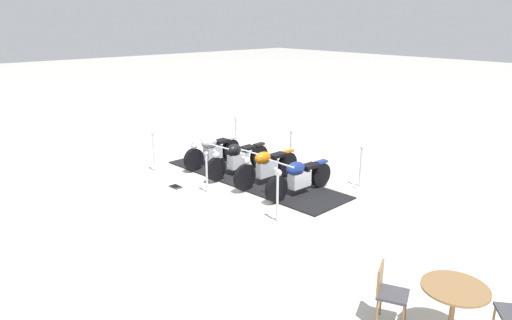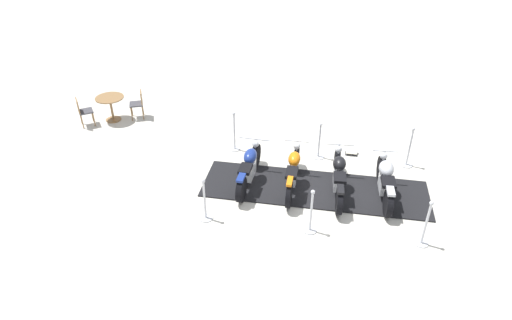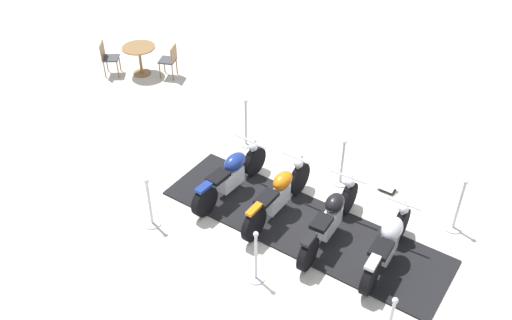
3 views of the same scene
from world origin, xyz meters
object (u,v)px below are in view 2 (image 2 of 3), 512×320
object	(u,v)px
motorcycle_chrome	(385,179)
stanchion_right_mid	(319,147)
cafe_chair_across_table	(138,102)
stanchion_right_front	(408,153)
stanchion_left_front	(425,229)
stanchion_right_rear	(234,136)
stanchion_left_rear	(205,206)
motorcycle_black	(339,175)
motorcycle_navy	(249,166)
cafe_table	(110,103)
stanchion_left_mid	(311,217)
cafe_chair_near_table	(83,110)
info_placard	(351,152)
motorcycle_copper	(293,170)

from	to	relation	value
motorcycle_chrome	stanchion_right_mid	xyz separation A→B (m)	(-1.39, -1.68, -0.15)
motorcycle_chrome	cafe_chair_across_table	world-z (taller)	motorcycle_chrome
stanchion_right_front	stanchion_left_front	xyz separation A→B (m)	(3.01, 0.14, 0.02)
stanchion_right_rear	stanchion_left_rear	bearing A→B (deg)	2.73
motorcycle_black	stanchion_right_front	size ratio (longest dim) A/B	1.99
motorcycle_navy	stanchion_right_mid	bearing A→B (deg)	-44.94
stanchion_right_rear	cafe_table	distance (m)	4.24
cafe_chair_across_table	stanchion_left_rear	bearing A→B (deg)	104.97
stanchion_left_mid	cafe_chair_across_table	size ratio (longest dim) A/B	1.24
stanchion_left_rear	stanchion_left_front	size ratio (longest dim) A/B	0.96
motorcycle_navy	cafe_chair_near_table	size ratio (longest dim) A/B	2.39
stanchion_right_front	stanchion_left_front	world-z (taller)	stanchion_right_front
motorcycle_chrome	stanchion_right_front	xyz separation A→B (m)	(-1.50, 0.62, -0.11)
stanchion_left_mid	info_placard	xyz separation A→B (m)	(-3.35, 0.72, -0.30)
info_placard	cafe_chair_across_table	bearing A→B (deg)	170.71
stanchion_left_rear	cafe_chair_across_table	xyz separation A→B (m)	(-4.22, -3.56, 0.16)
stanchion_right_rear	stanchion_left_mid	bearing A→B (deg)	40.23
motorcycle_chrome	motorcycle_copper	xyz separation A→B (m)	(0.10, -2.15, 0.01)
motorcycle_black	cafe_table	xyz separation A→B (m)	(-2.19, -7.06, 0.12)
stanchion_right_front	cafe_chair_near_table	size ratio (longest dim) A/B	1.27
stanchion_right_front	stanchion_right_rear	size ratio (longest dim) A/B	0.98
motorcycle_navy	stanchion_left_front	xyz separation A→B (m)	(1.35, 3.99, -0.07)
motorcycle_copper	stanchion_left_front	xyz separation A→B (m)	(1.40, 2.92, -0.10)
motorcycle_copper	stanchion_left_rear	distance (m)	2.35
cafe_chair_near_table	cafe_chair_across_table	distance (m)	1.63
stanchion_right_mid	cafe_table	world-z (taller)	stanchion_right_mid
motorcycle_chrome	motorcycle_copper	distance (m)	2.15
motorcycle_navy	stanchion_right_mid	xyz separation A→B (m)	(-1.54, 1.54, -0.14)
motorcycle_copper	cafe_chair_across_table	xyz separation A→B (m)	(-2.60, -5.25, 0.02)
stanchion_left_front	cafe_table	bearing A→B (deg)	-112.29
motorcycle_black	stanchion_right_rear	bearing A→B (deg)	59.80
motorcycle_copper	info_placard	world-z (taller)	motorcycle_copper
stanchion_right_mid	info_placard	size ratio (longest dim) A/B	3.15
motorcycle_navy	cafe_table	xyz separation A→B (m)	(-2.30, -4.92, 0.12)
stanchion_right_mid	stanchion_left_front	xyz separation A→B (m)	(2.90, 2.45, 0.07)
stanchion_right_front	motorcycle_copper	bearing A→B (deg)	-60.00
stanchion_left_mid	cafe_chair_across_table	bearing A→B (deg)	-125.03
motorcycle_chrome	info_placard	xyz separation A→B (m)	(-1.74, -0.82, -0.41)
motorcycle_chrome	stanchion_left_rear	distance (m)	4.22
cafe_chair_near_table	cafe_chair_across_table	xyz separation A→B (m)	(-0.86, 1.38, -0.01)
stanchion_left_mid	stanchion_right_rear	size ratio (longest dim) A/B	0.93
motorcycle_navy	stanchion_left_front	bearing A→B (deg)	-108.66
motorcycle_black	stanchion_right_mid	bearing A→B (deg)	17.17
stanchion_right_front	info_placard	distance (m)	1.49
motorcycle_chrome	info_placard	size ratio (longest dim) A/B	6.08
stanchion_left_mid	stanchion_left_front	world-z (taller)	stanchion_left_front
stanchion_left_front	cafe_chair_near_table	world-z (taller)	stanchion_left_front
motorcycle_copper	stanchion_left_front	world-z (taller)	stanchion_left_front
stanchion_right_mid	cafe_chair_across_table	size ratio (longest dim) A/B	1.20
motorcycle_black	motorcycle_navy	xyz separation A→B (m)	(0.11, -2.15, -0.00)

